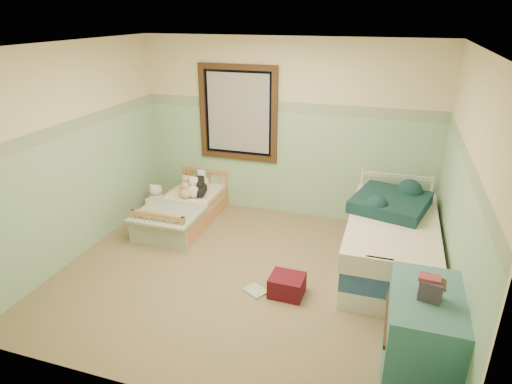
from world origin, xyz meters
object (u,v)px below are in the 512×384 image
(plush_floor_tan, at_px, (152,216))
(dresser, at_px, (421,341))
(floor_book, at_px, (256,291))
(red_pillow, at_px, (287,285))
(toddler_bed_frame, at_px, (185,215))
(plush_floor_cream, at_px, (157,202))
(twin_bed_frame, at_px, (388,262))

(plush_floor_tan, distance_m, dresser, 3.96)
(dresser, xyz_separation_m, floor_book, (-1.61, 0.79, -0.42))
(red_pillow, bearing_deg, toddler_bed_frame, 145.00)
(toddler_bed_frame, bearing_deg, dresser, -34.52)
(plush_floor_cream, distance_m, plush_floor_tan, 0.46)
(floor_book, bearing_deg, red_pillow, 39.59)
(plush_floor_tan, bearing_deg, toddler_bed_frame, 32.95)
(toddler_bed_frame, relative_size, twin_bed_frame, 0.83)
(plush_floor_cream, relative_size, twin_bed_frame, 0.16)
(floor_book, bearing_deg, plush_floor_tan, 179.43)
(twin_bed_frame, relative_size, red_pillow, 5.21)
(plush_floor_cream, bearing_deg, dresser, -32.28)
(floor_book, bearing_deg, twin_bed_frame, 62.90)
(plush_floor_tan, xyz_separation_m, red_pillow, (2.20, -1.02, -0.02))
(plush_floor_cream, height_order, dresser, dresser)
(red_pillow, distance_m, floor_book, 0.35)
(red_pillow, bearing_deg, dresser, -33.82)
(plush_floor_cream, xyz_separation_m, red_pillow, (2.37, -1.45, -0.03))
(plush_floor_tan, bearing_deg, red_pillow, -24.88)
(toddler_bed_frame, relative_size, plush_floor_cream, 5.34)
(plush_floor_tan, height_order, dresser, dresser)
(plush_floor_tan, height_order, red_pillow, plush_floor_tan)
(toddler_bed_frame, bearing_deg, plush_floor_tan, -147.05)
(twin_bed_frame, bearing_deg, floor_book, -146.53)
(plush_floor_tan, xyz_separation_m, twin_bed_frame, (3.20, -0.20, -0.02))
(plush_floor_cream, bearing_deg, red_pillow, -31.44)
(plush_floor_tan, height_order, twin_bed_frame, plush_floor_tan)
(toddler_bed_frame, distance_m, plush_floor_cream, 0.58)
(twin_bed_frame, bearing_deg, plush_floor_cream, 169.49)
(plush_floor_cream, distance_m, dresser, 4.32)
(red_pillow, relative_size, floor_book, 1.52)
(floor_book, bearing_deg, plush_floor_cream, 172.95)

